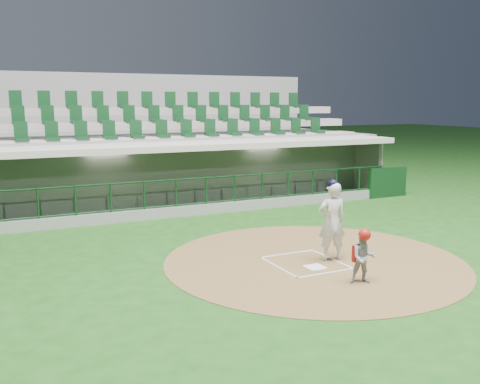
% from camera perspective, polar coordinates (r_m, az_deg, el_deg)
% --- Properties ---
extents(ground, '(120.00, 120.00, 0.00)m').
position_cam_1_polar(ground, '(13.10, 6.29, -7.24)').
color(ground, '#174313').
rests_on(ground, ground).
extents(dirt_circle, '(7.20, 7.20, 0.01)m').
position_cam_1_polar(dirt_circle, '(13.09, 7.88, -7.25)').
color(dirt_circle, brown).
rests_on(dirt_circle, ground).
extents(home_plate, '(0.43, 0.43, 0.02)m').
position_cam_1_polar(home_plate, '(12.53, 8.00, -7.95)').
color(home_plate, white).
rests_on(home_plate, dirt_circle).
extents(batter_box_chalk, '(1.55, 1.80, 0.01)m').
position_cam_1_polar(batter_box_chalk, '(12.85, 7.00, -7.50)').
color(batter_box_chalk, silver).
rests_on(batter_box_chalk, ground).
extents(dugout_structure, '(16.40, 3.70, 3.00)m').
position_cam_1_polar(dugout_structure, '(19.80, -5.90, 1.36)').
color(dugout_structure, gray).
rests_on(dugout_structure, ground).
extents(seating_deck, '(17.00, 6.72, 5.15)m').
position_cam_1_polar(seating_deck, '(22.66, -8.37, 3.54)').
color(seating_deck, slate).
rests_on(seating_deck, ground).
extents(batter, '(0.92, 0.93, 1.98)m').
position_cam_1_polar(batter, '(12.94, 9.77, -2.98)').
color(batter, silver).
rests_on(batter, dirt_circle).
extents(catcher, '(0.66, 0.60, 1.17)m').
position_cam_1_polar(catcher, '(11.55, 13.04, -6.67)').
color(catcher, '#95959A').
rests_on(catcher, dirt_circle).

